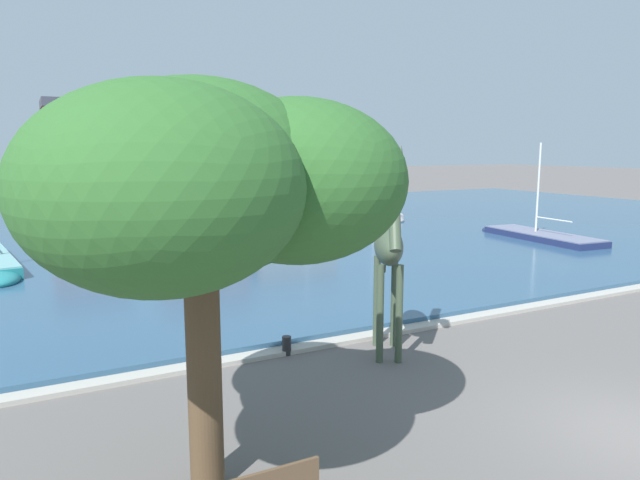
# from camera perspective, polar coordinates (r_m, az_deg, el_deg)

# --- Properties ---
(harbor_water) EXTENTS (91.07, 42.87, 0.26)m
(harbor_water) POSITION_cam_1_polar(r_m,az_deg,el_deg) (36.69, -11.45, 0.71)
(harbor_water) COLOR #2D5170
(harbor_water) RESTS_ON ground
(quay_edge_coping) EXTENTS (91.07, 0.50, 0.12)m
(quay_edge_coping) POSITION_cam_1_polar(r_m,az_deg,el_deg) (17.42, 9.24, -8.72)
(quay_edge_coping) COLOR #ADA89E
(quay_edge_coping) RESTS_ON ground
(giraffe_statue) EXTENTS (1.95, 2.90, 5.45)m
(giraffe_statue) POSITION_cam_1_polar(r_m,az_deg,el_deg) (14.57, 6.95, -1.14)
(giraffe_statue) COLOR #3D4C38
(giraffe_statue) RESTS_ON ground
(sailboat_navy) EXTENTS (2.82, 8.68, 5.74)m
(sailboat_navy) POSITION_cam_1_polar(r_m,az_deg,el_deg) (35.41, 20.59, 0.35)
(sailboat_navy) COLOR navy
(sailboat_navy) RESTS_ON ground
(sailboat_grey) EXTENTS (2.65, 8.53, 6.45)m
(sailboat_grey) POSITION_cam_1_polar(r_m,az_deg,el_deg) (44.10, 5.39, 2.75)
(sailboat_grey) COLOR #939399
(sailboat_grey) RESTS_ON ground
(sailboat_black) EXTENTS (1.99, 6.71, 9.39)m
(sailboat_black) POSITION_cam_1_polar(r_m,az_deg,el_deg) (49.29, -1.25, 3.38)
(sailboat_black) COLOR black
(sailboat_black) RESTS_ON ground
(shade_tree) EXTENTS (5.69, 5.55, 6.39)m
(shade_tree) POSITION_cam_1_polar(r_m,az_deg,el_deg) (8.38, -11.33, 5.78)
(shade_tree) COLOR brown
(shade_tree) RESTS_ON ground
(mooring_bollard) EXTENTS (0.24, 0.24, 0.50)m
(mooring_bollard) POSITION_cam_1_polar(r_m,az_deg,el_deg) (15.20, -3.37, -10.54)
(mooring_bollard) COLOR #232326
(mooring_bollard) RESTS_ON ground
(townhouse_end_terrace) EXTENTS (6.84, 6.37, 9.90)m
(townhouse_end_terrace) POSITION_cam_1_polar(r_m,az_deg,el_deg) (59.00, -22.64, 8.01)
(townhouse_end_terrace) COLOR #8E5142
(townhouse_end_terrace) RESTS_ON ground
(townhouse_wide_warehouse) EXTENTS (8.54, 7.69, 11.81)m
(townhouse_wide_warehouse) POSITION_cam_1_polar(r_m,az_deg,el_deg) (62.71, -12.12, 9.39)
(townhouse_wide_warehouse) COLOR #8E5142
(townhouse_wide_warehouse) RESTS_ON ground
(townhouse_narrow_midrow) EXTENTS (9.02, 7.93, 9.86)m
(townhouse_narrow_midrow) POSITION_cam_1_polar(r_m,az_deg,el_deg) (64.89, -3.32, 8.69)
(townhouse_narrow_midrow) COLOR tan
(townhouse_narrow_midrow) RESTS_ON ground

